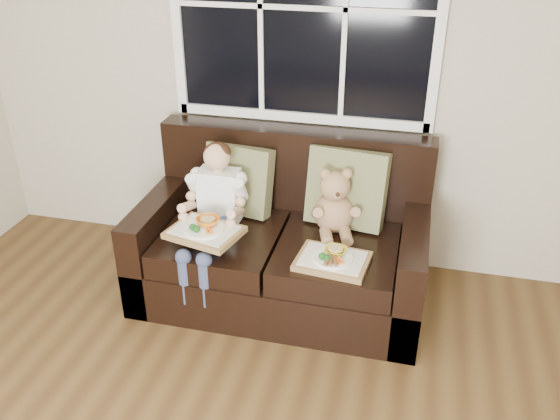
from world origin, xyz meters
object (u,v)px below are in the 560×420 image
(loveseat, at_px, (283,247))
(tray_left, at_px, (205,230))
(tray_right, at_px, (333,259))
(child, at_px, (214,203))
(teddy_bear, at_px, (334,206))

(loveseat, xyz_separation_m, tray_left, (-0.37, -0.34, 0.27))
(tray_right, bearing_deg, child, 170.77)
(child, height_order, tray_left, child)
(loveseat, height_order, tray_right, loveseat)
(child, xyz_separation_m, tray_left, (0.02, -0.23, -0.05))
(child, bearing_deg, tray_right, -15.32)
(child, bearing_deg, teddy_bear, 12.61)
(tray_right, bearing_deg, teddy_bear, 105.13)
(teddy_bear, distance_m, tray_left, 0.77)
(teddy_bear, height_order, tray_left, teddy_bear)
(teddy_bear, xyz_separation_m, tray_right, (0.06, -0.36, -0.14))
(loveseat, relative_size, tray_left, 3.82)
(teddy_bear, bearing_deg, tray_right, -96.76)
(child, relative_size, tray_left, 1.78)
(tray_left, xyz_separation_m, tray_right, (0.72, 0.02, -0.10))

